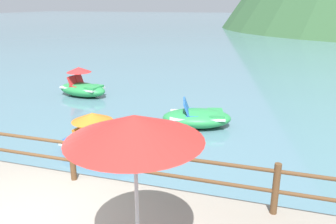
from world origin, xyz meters
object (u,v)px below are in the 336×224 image
Objects in this scene: pedal_boat_2 at (97,143)px; pedal_boat_1 at (197,118)px; pedal_boat_0 at (82,87)px; beach_umbrella at (134,130)px.

pedal_boat_1 is at bearing 56.62° from pedal_boat_2.
beach_umbrella is at bearing -55.10° from pedal_boat_0.
pedal_boat_0 is 6.40m from pedal_boat_2.
pedal_boat_0 reaches higher than pedal_boat_1.
pedal_boat_0 is 0.93× the size of pedal_boat_2.
pedal_boat_2 is (3.62, -5.28, -0.04)m from pedal_boat_0.
pedal_boat_2 is at bearing -123.38° from pedal_boat_1.
beach_umbrella reaches higher than pedal_boat_2.
beach_umbrella reaches higher than pedal_boat_0.
beach_umbrella is 11.28m from pedal_boat_0.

